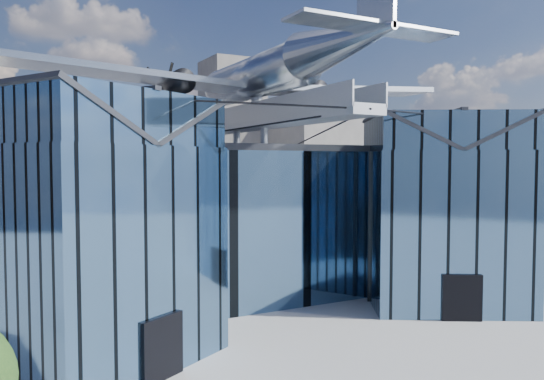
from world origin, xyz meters
name	(u,v)px	position (x,y,z in m)	size (l,w,h in m)	color
ground_plane	(289,321)	(0.00, 0.00, 0.00)	(120.00, 120.00, 0.00)	gray
museum	(244,213)	(0.00, 5.82, 5.54)	(32.88, 24.50, 17.60)	#486D94
bg_towers	(119,154)	(1.45, 50.49, 10.01)	(77.00, 24.50, 26.00)	slate
tree_plaza_e	(525,243)	(18.88, -0.69, 3.10)	(3.74, 3.74, 4.58)	#331F14
tree_side_e	(495,211)	(28.12, 9.42, 4.10)	(4.72, 4.72, 6.07)	#331F14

